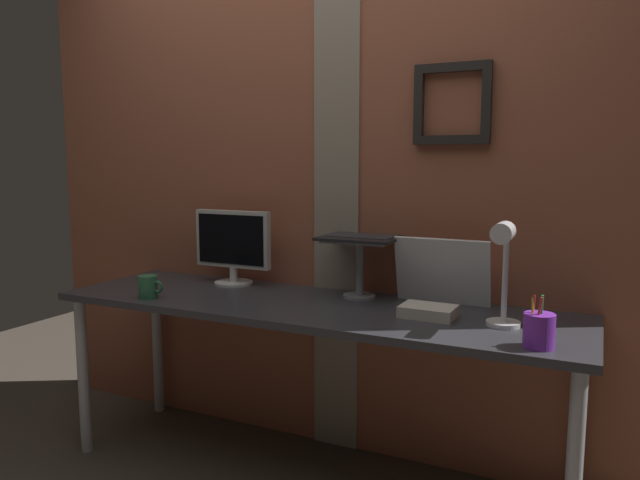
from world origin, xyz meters
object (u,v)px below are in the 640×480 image
desk_lamp (503,263)px  monitor (233,243)px  pen_cup (539,330)px  laptop (366,226)px  coffee_mug (149,287)px  whiteboard_panel (442,271)px

desk_lamp → monitor: bearing=169.2°
pen_cup → laptop: bearing=148.5°
monitor → pen_cup: size_ratio=2.31×
laptop → coffee_mug: laptop is taller
monitor → desk_lamp: desk_lamp is taller
monitor → laptop: bearing=6.1°
whiteboard_panel → coffee_mug: size_ratio=3.18×
monitor → laptop: 0.65m
laptop → whiteboard_panel: (0.34, -0.03, -0.17)m
monitor → whiteboard_panel: (0.99, 0.03, -0.06)m
monitor → desk_lamp: 1.29m
desk_lamp → pen_cup: (0.14, -0.16, -0.18)m
laptop → coffee_mug: 0.96m
laptop → coffee_mug: bearing=-150.0°
laptop → desk_lamp: 0.70m
whiteboard_panel → monitor: bearing=-178.0°
whiteboard_panel → coffee_mug: whiteboard_panel is taller
pen_cup → coffee_mug: bearing=180.0°
pen_cup → coffee_mug: (-1.56, 0.00, -0.01)m
coffee_mug → pen_cup: bearing=-0.0°
whiteboard_panel → desk_lamp: bearing=-44.8°
monitor → coffee_mug: (-0.16, -0.40, -0.15)m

